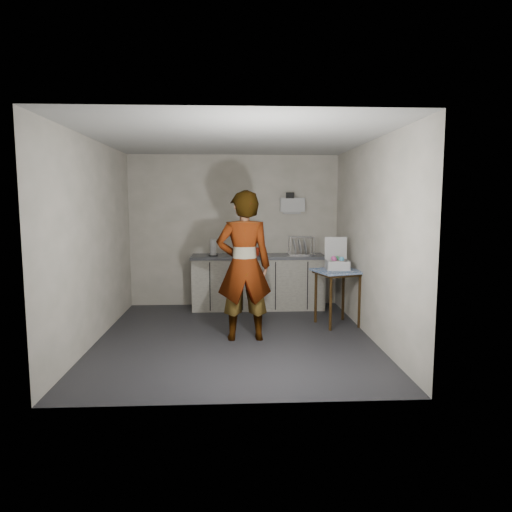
{
  "coord_description": "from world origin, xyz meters",
  "views": [
    {
      "loc": [
        -0.02,
        -5.92,
        1.81
      ],
      "look_at": [
        0.3,
        0.45,
        1.04
      ],
      "focal_mm": 32.0,
      "sensor_mm": 36.0,
      "label": 1
    }
  ],
  "objects_px": {
    "soap_bottle": "(249,248)",
    "dish_rack": "(300,251)",
    "standing_man": "(244,266)",
    "soda_can": "(257,251)",
    "kitchen_counter": "(258,283)",
    "bakery_box": "(337,262)",
    "dark_bottle": "(247,248)",
    "side_table": "(338,277)",
    "paper_towel": "(213,248)"
  },
  "relations": [
    {
      "from": "soda_can",
      "to": "bakery_box",
      "type": "height_order",
      "value": "bakery_box"
    },
    {
      "from": "standing_man",
      "to": "soda_can",
      "type": "xyz_separation_m",
      "value": [
        0.26,
        1.74,
        -0.0
      ]
    },
    {
      "from": "dark_bottle",
      "to": "dish_rack",
      "type": "bearing_deg",
      "value": 2.31
    },
    {
      "from": "bakery_box",
      "to": "dish_rack",
      "type": "bearing_deg",
      "value": 113.82
    },
    {
      "from": "kitchen_counter",
      "to": "soap_bottle",
      "type": "distance_m",
      "value": 0.64
    },
    {
      "from": "kitchen_counter",
      "to": "paper_towel",
      "type": "distance_m",
      "value": 0.97
    },
    {
      "from": "dark_bottle",
      "to": "soap_bottle",
      "type": "bearing_deg",
      "value": -65.74
    },
    {
      "from": "dish_rack",
      "to": "bakery_box",
      "type": "xyz_separation_m",
      "value": [
        0.39,
        -1.05,
        -0.06
      ]
    },
    {
      "from": "dish_rack",
      "to": "soap_bottle",
      "type": "bearing_deg",
      "value": -172.88
    },
    {
      "from": "bakery_box",
      "to": "soda_can",
      "type": "bearing_deg",
      "value": 141.63
    },
    {
      "from": "standing_man",
      "to": "dark_bottle",
      "type": "height_order",
      "value": "standing_man"
    },
    {
      "from": "soap_bottle",
      "to": "side_table",
      "type": "bearing_deg",
      "value": -39.3
    },
    {
      "from": "bakery_box",
      "to": "soap_bottle",
      "type": "bearing_deg",
      "value": 147.12
    },
    {
      "from": "side_table",
      "to": "soap_bottle",
      "type": "bearing_deg",
      "value": 124.53
    },
    {
      "from": "side_table",
      "to": "dish_rack",
      "type": "distance_m",
      "value": 1.23
    },
    {
      "from": "kitchen_counter",
      "to": "dark_bottle",
      "type": "distance_m",
      "value": 0.64
    },
    {
      "from": "soap_bottle",
      "to": "soda_can",
      "type": "xyz_separation_m",
      "value": [
        0.15,
        0.07,
        -0.07
      ]
    },
    {
      "from": "side_table",
      "to": "soap_bottle",
      "type": "height_order",
      "value": "soap_bottle"
    },
    {
      "from": "kitchen_counter",
      "to": "side_table",
      "type": "height_order",
      "value": "kitchen_counter"
    },
    {
      "from": "soap_bottle",
      "to": "dark_bottle",
      "type": "relative_size",
      "value": 1.02
    },
    {
      "from": "soda_can",
      "to": "paper_towel",
      "type": "relative_size",
      "value": 0.46
    },
    {
      "from": "dark_bottle",
      "to": "paper_towel",
      "type": "relative_size",
      "value": 0.92
    },
    {
      "from": "kitchen_counter",
      "to": "dish_rack",
      "type": "distance_m",
      "value": 0.91
    },
    {
      "from": "soap_bottle",
      "to": "soda_can",
      "type": "relative_size",
      "value": 2.04
    },
    {
      "from": "side_table",
      "to": "bakery_box",
      "type": "relative_size",
      "value": 1.76
    },
    {
      "from": "standing_man",
      "to": "dark_bottle",
      "type": "bearing_deg",
      "value": -95.46
    },
    {
      "from": "standing_man",
      "to": "kitchen_counter",
      "type": "bearing_deg",
      "value": -101.69
    },
    {
      "from": "paper_towel",
      "to": "side_table",
      "type": "bearing_deg",
      "value": -29.32
    },
    {
      "from": "standing_man",
      "to": "dish_rack",
      "type": "bearing_deg",
      "value": -122.11
    },
    {
      "from": "soda_can",
      "to": "paper_towel",
      "type": "distance_m",
      "value": 0.74
    },
    {
      "from": "kitchen_counter",
      "to": "soda_can",
      "type": "distance_m",
      "value": 0.55
    },
    {
      "from": "soda_can",
      "to": "kitchen_counter",
      "type": "bearing_deg",
      "value": 58.12
    },
    {
      "from": "kitchen_counter",
      "to": "bakery_box",
      "type": "height_order",
      "value": "bakery_box"
    },
    {
      "from": "kitchen_counter",
      "to": "side_table",
      "type": "bearing_deg",
      "value": -45.83
    },
    {
      "from": "soda_can",
      "to": "paper_towel",
      "type": "bearing_deg",
      "value": -174.86
    },
    {
      "from": "standing_man",
      "to": "dish_rack",
      "type": "height_order",
      "value": "standing_man"
    },
    {
      "from": "soap_bottle",
      "to": "bakery_box",
      "type": "bearing_deg",
      "value": -36.4
    },
    {
      "from": "paper_towel",
      "to": "dish_rack",
      "type": "height_order",
      "value": "dish_rack"
    },
    {
      "from": "side_table",
      "to": "standing_man",
      "type": "xyz_separation_m",
      "value": [
        -1.38,
        -0.63,
        0.26
      ]
    },
    {
      "from": "side_table",
      "to": "soda_can",
      "type": "bearing_deg",
      "value": 119.12
    },
    {
      "from": "side_table",
      "to": "standing_man",
      "type": "height_order",
      "value": "standing_man"
    },
    {
      "from": "soap_bottle",
      "to": "dish_rack",
      "type": "distance_m",
      "value": 0.89
    },
    {
      "from": "side_table",
      "to": "standing_man",
      "type": "bearing_deg",
      "value": -171.61
    },
    {
      "from": "kitchen_counter",
      "to": "bakery_box",
      "type": "bearing_deg",
      "value": -43.06
    },
    {
      "from": "kitchen_counter",
      "to": "standing_man",
      "type": "height_order",
      "value": "standing_man"
    },
    {
      "from": "paper_towel",
      "to": "standing_man",
      "type": "bearing_deg",
      "value": -74.25
    },
    {
      "from": "standing_man",
      "to": "dish_rack",
      "type": "relative_size",
      "value": 4.4
    },
    {
      "from": "kitchen_counter",
      "to": "standing_man",
      "type": "bearing_deg",
      "value": -99.02
    },
    {
      "from": "dark_bottle",
      "to": "dish_rack",
      "type": "relative_size",
      "value": 0.58
    },
    {
      "from": "standing_man",
      "to": "bakery_box",
      "type": "height_order",
      "value": "standing_man"
    }
  ]
}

